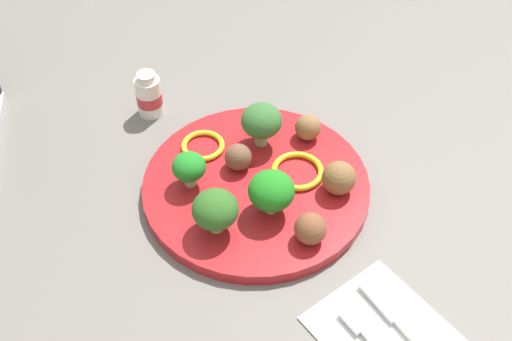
% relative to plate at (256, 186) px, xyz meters
% --- Properties ---
extents(ground_plane, '(4.00, 4.00, 0.00)m').
position_rel_plate_xyz_m(ground_plane, '(0.00, 0.00, -0.01)').
color(ground_plane, slate).
extents(plate, '(0.28, 0.28, 0.02)m').
position_rel_plate_xyz_m(plate, '(0.00, 0.00, 0.00)').
color(plate, red).
rests_on(plate, ground_plane).
extents(broccoli_floret_back_right, '(0.05, 0.05, 0.05)m').
position_rel_plate_xyz_m(broccoli_floret_back_right, '(-0.03, 0.08, 0.04)').
color(broccoli_floret_back_right, '#97CE7B').
rests_on(broccoli_floret_back_right, plate).
extents(broccoli_floret_center, '(0.05, 0.05, 0.06)m').
position_rel_plate_xyz_m(broccoli_floret_center, '(-0.05, 0.02, 0.04)').
color(broccoli_floret_center, '#A2C87D').
rests_on(broccoli_floret_center, plate).
extents(broccoli_floret_mid_left, '(0.05, 0.05, 0.06)m').
position_rel_plate_xyz_m(broccoli_floret_mid_left, '(0.05, -0.05, 0.05)').
color(broccoli_floret_mid_left, '#97BF81').
rests_on(broccoli_floret_mid_left, plate).
extents(broccoli_floret_back_left, '(0.04, 0.04, 0.05)m').
position_rel_plate_xyz_m(broccoli_floret_back_left, '(0.05, 0.06, 0.04)').
color(broccoli_floret_back_left, '#A6B981').
rests_on(broccoli_floret_back_left, plate).
extents(meatball_far_rim, '(0.04, 0.04, 0.04)m').
position_rel_plate_xyz_m(meatball_far_rim, '(-0.11, 0.01, 0.03)').
color(meatball_far_rim, brown).
rests_on(meatball_far_rim, plate).
extents(meatball_back_left, '(0.03, 0.03, 0.03)m').
position_rel_plate_xyz_m(meatball_back_left, '(0.02, -0.10, 0.03)').
color(meatball_back_left, olive).
rests_on(meatball_back_left, plate).
extents(meatball_back_right, '(0.04, 0.04, 0.04)m').
position_rel_plate_xyz_m(meatball_back_right, '(-0.07, -0.07, 0.03)').
color(meatball_back_right, brown).
rests_on(meatball_back_right, plate).
extents(meatball_center, '(0.03, 0.03, 0.03)m').
position_rel_plate_xyz_m(meatball_center, '(0.03, 0.00, 0.03)').
color(meatball_center, brown).
rests_on(meatball_center, plate).
extents(pepper_ring_front_left, '(0.08, 0.08, 0.01)m').
position_rel_plate_xyz_m(pepper_ring_front_left, '(0.09, 0.01, 0.01)').
color(pepper_ring_front_left, yellow).
rests_on(pepper_ring_front_left, plate).
extents(pepper_ring_mid_left, '(0.09, 0.09, 0.01)m').
position_rel_plate_xyz_m(pepper_ring_mid_left, '(-0.02, -0.05, 0.01)').
color(pepper_ring_mid_left, yellow).
rests_on(pepper_ring_mid_left, plate).
extents(knife, '(0.15, 0.03, 0.01)m').
position_rel_plate_xyz_m(knife, '(-0.25, 0.01, -0.00)').
color(knife, white).
rests_on(knife, napkin).
extents(yogurt_bottle, '(0.04, 0.04, 0.07)m').
position_rel_plate_xyz_m(yogurt_bottle, '(0.21, 0.02, 0.02)').
color(yogurt_bottle, white).
rests_on(yogurt_bottle, ground_plane).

